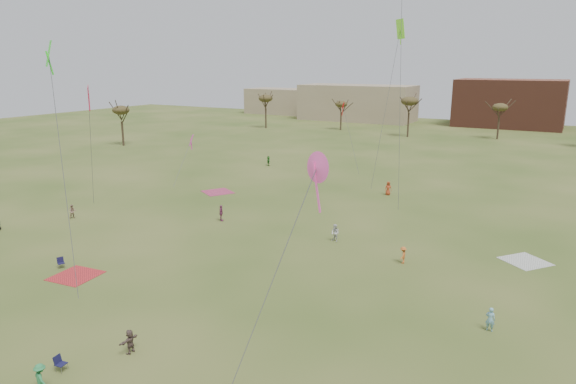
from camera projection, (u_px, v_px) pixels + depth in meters
The scene contains 20 objects.
ground at pixel (200, 311), 33.83m from camera, with size 260.00×260.00×0.00m, color #314B17.
flyer_near_center at pixel (41, 379), 25.23m from camera, with size 1.02×0.59×1.58m, color #2B8146.
spectator_fore_b at pixel (73, 212), 53.77m from camera, with size 0.73×0.57×1.51m, color #92705D.
spectator_fore_c at pixel (130, 341), 28.75m from camera, with size 1.32×0.42×1.42m, color brown.
flyer_mid_b at pixel (403, 255), 41.70m from camera, with size 0.92×0.53×1.43m, color #C86125.
flyer_mid_c at pixel (490, 319), 31.11m from camera, with size 0.57×0.37×1.55m, color #73ADC1.
spectator_mid_d at pixel (221, 213), 52.93m from camera, with size 1.00×0.41×1.70m, color #82365C.
spectator_mid_e at pixel (335, 233), 46.81m from camera, with size 0.79×0.62×1.63m, color silver.
flyer_far_a at pixel (268, 161), 81.67m from camera, with size 1.43×0.46×1.54m, color #327928.
flyer_far_b at pixel (388, 188), 63.40m from camera, with size 0.84×0.55×1.72m, color #A63C1C.
blanket_red at pixel (76, 276), 39.36m from camera, with size 3.21×3.21×0.03m, color red.
blanket_cream at pixel (525, 261), 42.26m from camera, with size 3.21×3.21×0.03m, color beige.
blanket_plum at pixel (218, 192), 65.03m from camera, with size 3.39×3.39×0.03m, color #AA3458.
camp_chair_left at pixel (61, 265), 40.83m from camera, with size 0.71×0.69×0.87m.
camp_chair_center at pixel (61, 367), 27.14m from camera, with size 0.60×0.56×0.87m.
kites_aloft at pixel (390, 38), 44.52m from camera, with size 61.01×52.62×25.76m.
tree_line at pixel (442, 110), 100.33m from camera, with size 117.44×49.32×8.91m.
building_tan at pixel (357, 103), 146.43m from camera, with size 32.00×14.00×10.00m, color #937F60.
building_brick at pixel (510, 103), 131.42m from camera, with size 26.00×16.00×12.00m, color brown.
building_tan_west at pixel (279, 101), 166.84m from camera, with size 20.00×12.00×8.00m, color #937F60.
Camera 1 is at (20.24, -24.03, 15.94)m, focal length 31.78 mm.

